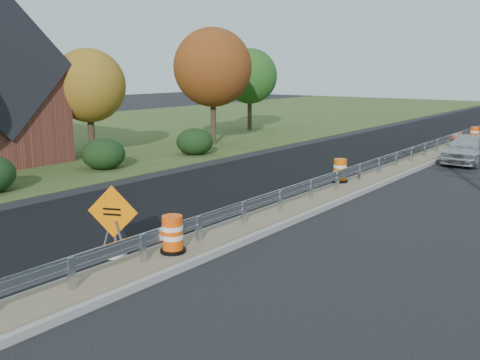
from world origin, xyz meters
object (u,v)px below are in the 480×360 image
Objects in this scene: barrel_median_mid at (340,171)px; barrel_median_far at (474,135)px; car_silver at (468,148)px; caution_sign at (114,239)px; barrel_median_near at (173,235)px.

barrel_median_far is (1.10, 16.35, -0.00)m from barrel_median_mid.
barrel_median_far is at bearing 100.66° from car_silver.
car_silver is (2.56, 9.25, 0.07)m from barrel_median_mid.
barrel_median_far is (1.91, 27.39, 0.21)m from caution_sign.
car_silver is (3.37, 20.29, 0.28)m from caution_sign.
caution_sign is 27.45m from barrel_median_far.
barrel_median_near is 1.00× the size of barrel_median_far.
caution_sign is at bearing -94.20° from barrel_median_mid.
car_silver reaches higher than barrel_median_near.
car_silver reaches higher than barrel_median_far.
barrel_median_near is 0.21× the size of car_silver.
barrel_median_mid is at bearing -93.85° from barrel_median_far.
barrel_median_mid reaches higher than barrel_median_near.
caution_sign is 1.99× the size of barrel_median_near.
barrel_median_mid is at bearing 61.48° from caution_sign.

